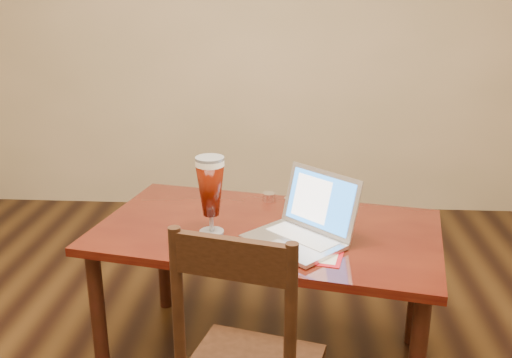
{
  "coord_description": "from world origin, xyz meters",
  "views": [
    {
      "loc": [
        0.31,
        -1.65,
        1.62
      ],
      "look_at": [
        0.17,
        0.53,
        0.88
      ],
      "focal_mm": 40.0,
      "sensor_mm": 36.0,
      "label": 1
    }
  ],
  "objects": [
    {
      "name": "dining_table",
      "position": [
        0.21,
        0.53,
        0.6
      ],
      "size": [
        1.54,
        1.06,
        0.99
      ],
      "rotation": [
        0.0,
        0.0,
        -0.2
      ],
      "color": "#4B140A",
      "rests_on": "ground"
    }
  ]
}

